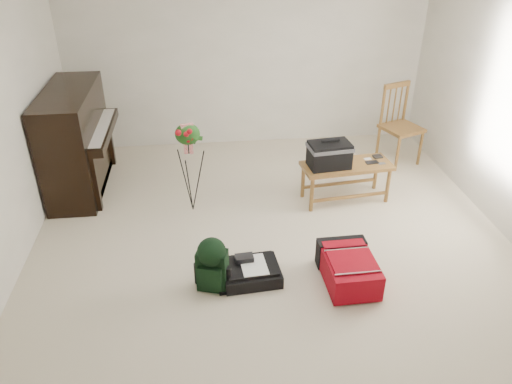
{
  "coord_description": "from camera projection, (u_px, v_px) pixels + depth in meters",
  "views": [
    {
      "loc": [
        -0.66,
        -4.12,
        3.1
      ],
      "look_at": [
        -0.15,
        0.35,
        0.49
      ],
      "focal_mm": 35.0,
      "sensor_mm": 36.0,
      "label": 1
    }
  ],
  "objects": [
    {
      "name": "floor",
      "position": [
        274.0,
        249.0,
        5.16
      ],
      "size": [
        5.0,
        5.5,
        0.01
      ],
      "primitive_type": "cube",
      "color": "beige",
      "rests_on": "ground"
    },
    {
      "name": "wall_back",
      "position": [
        247.0,
        58.0,
        6.9
      ],
      "size": [
        5.0,
        0.04,
        2.5
      ],
      "primitive_type": "cube",
      "color": "white",
      "rests_on": "floor"
    },
    {
      "name": "flower_stand",
      "position": [
        190.0,
        168.0,
        5.56
      ],
      "size": [
        0.43,
        0.43,
        1.11
      ],
      "rotation": [
        0.0,
        0.0,
        0.3
      ],
      "color": "black",
      "rests_on": "floor"
    },
    {
      "name": "bench",
      "position": [
        334.0,
        157.0,
        5.74
      ],
      "size": [
        1.09,
        0.53,
        0.81
      ],
      "rotation": [
        0.0,
        0.0,
        0.11
      ],
      "color": "#996532",
      "rests_on": "floor"
    },
    {
      "name": "dining_chair",
      "position": [
        401.0,
        125.0,
        6.69
      ],
      "size": [
        0.6,
        0.6,
        1.07
      ],
      "rotation": [
        0.0,
        0.0,
        0.37
      ],
      "color": "#996532",
      "rests_on": "floor"
    },
    {
      "name": "piano",
      "position": [
        77.0,
        142.0,
        6.02
      ],
      "size": [
        0.71,
        1.5,
        1.25
      ],
      "color": "black",
      "rests_on": "floor"
    },
    {
      "name": "black_duffel",
      "position": [
        251.0,
        271.0,
        4.72
      ],
      "size": [
        0.57,
        0.47,
        0.22
      ],
      "rotation": [
        0.0,
        0.0,
        0.08
      ],
      "color": "black",
      "rests_on": "floor"
    },
    {
      "name": "green_backpack",
      "position": [
        212.0,
        262.0,
        4.49
      ],
      "size": [
        0.31,
        0.28,
        0.54
      ],
      "rotation": [
        0.0,
        0.0,
        -0.3
      ],
      "color": "black",
      "rests_on": "floor"
    },
    {
      "name": "red_suitcase",
      "position": [
        347.0,
        265.0,
        4.69
      ],
      "size": [
        0.47,
        0.68,
        0.29
      ],
      "rotation": [
        0.0,
        0.0,
        0.02
      ],
      "color": "#A20614",
      "rests_on": "floor"
    }
  ]
}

